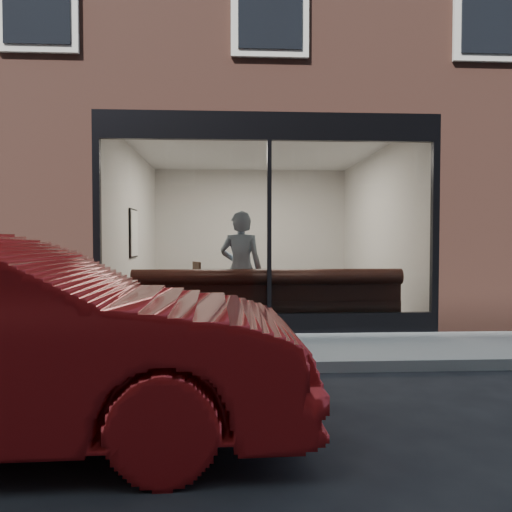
{
  "coord_description": "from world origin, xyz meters",
  "views": [
    {
      "loc": [
        -0.59,
        -5.14,
        1.39
      ],
      "look_at": [
        -0.17,
        2.4,
        1.12
      ],
      "focal_mm": 35.0,
      "sensor_mm": 36.0,
      "label": 1
    }
  ],
  "objects": [
    {
      "name": "cafe_floor",
      "position": [
        0.0,
        5.0,
        0.02
      ],
      "size": [
        6.0,
        6.0,
        0.0
      ],
      "primitive_type": "plane",
      "color": "#2D2D30",
      "rests_on": "ground"
    },
    {
      "name": "cafe_ceiling",
      "position": [
        0.0,
        5.0,
        3.19
      ],
      "size": [
        6.0,
        6.0,
        0.0
      ],
      "primitive_type": "plane",
      "rotation": [
        3.14,
        0.0,
        0.0
      ],
      "color": "white",
      "rests_on": "host_building_upper"
    },
    {
      "name": "storefront_header",
      "position": [
        0.0,
        2.05,
        3.0
      ],
      "size": [
        5.0,
        0.1,
        0.4
      ],
      "primitive_type": "cube",
      "color": "black",
      "rests_on": "host_building_upper"
    },
    {
      "name": "ground",
      "position": [
        0.0,
        0.0,
        0.0
      ],
      "size": [
        120.0,
        120.0,
        0.0
      ],
      "primitive_type": "plane",
      "color": "black",
      "rests_on": "ground"
    },
    {
      "name": "host_building_pier_left",
      "position": [
        -3.75,
        8.0,
        1.6
      ],
      "size": [
        2.5,
        12.0,
        3.2
      ],
      "primitive_type": "cube",
      "color": "brown",
      "rests_on": "ground"
    },
    {
      "name": "cafe_chair_left",
      "position": [
        -1.37,
        4.23,
        0.24
      ],
      "size": [
        0.49,
        0.49,
        0.04
      ],
      "primitive_type": "cube",
      "rotation": [
        0.0,
        0.0,
        3.53
      ],
      "color": "black",
      "rests_on": "cafe_floor"
    },
    {
      "name": "cafe_table_left",
      "position": [
        -0.87,
        3.0,
        0.74
      ],
      "size": [
        0.79,
        0.79,
        0.04
      ],
      "primitive_type": "cube",
      "rotation": [
        0.0,
        0.0,
        0.19
      ],
      "color": "black",
      "rests_on": "cafe_floor"
    },
    {
      "name": "storefront_mullion",
      "position": [
        0.0,
        2.05,
        1.55
      ],
      "size": [
        0.06,
        0.1,
        2.5
      ],
      "primitive_type": "cube",
      "color": "black",
      "rests_on": "storefront_kick"
    },
    {
      "name": "storefront_glass",
      "position": [
        0.0,
        2.02,
        1.55
      ],
      "size": [
        4.8,
        0.0,
        4.8
      ],
      "primitive_type": "plane",
      "rotation": [
        1.57,
        0.0,
        0.0
      ],
      "color": "white",
      "rests_on": "storefront_kick"
    },
    {
      "name": "cafe_table_right",
      "position": [
        1.64,
        3.11,
        0.74
      ],
      "size": [
        0.67,
        0.67,
        0.03
      ],
      "primitive_type": "cube",
      "rotation": [
        0.0,
        0.0,
        -0.27
      ],
      "color": "black",
      "rests_on": "cafe_floor"
    },
    {
      "name": "storefront_kick",
      "position": [
        0.0,
        2.05,
        0.15
      ],
      "size": [
        5.0,
        0.1,
        0.3
      ],
      "primitive_type": "cube",
      "color": "black",
      "rests_on": "ground"
    },
    {
      "name": "wall_poster",
      "position": [
        -2.45,
        4.84,
        1.5
      ],
      "size": [
        0.02,
        0.67,
        0.9
      ],
      "primitive_type": "cube",
      "color": "white",
      "rests_on": "cafe_wall_left"
    },
    {
      "name": "banquette",
      "position": [
        0.0,
        2.45,
        0.23
      ],
      "size": [
        4.0,
        0.55,
        0.45
      ],
      "primitive_type": "cube",
      "color": "#3A1B15",
      "rests_on": "cafe_floor"
    },
    {
      "name": "host_building_pier_right",
      "position": [
        3.75,
        8.0,
        1.6
      ],
      "size": [
        2.5,
        12.0,
        3.2
      ],
      "primitive_type": "cube",
      "color": "brown",
      "rests_on": "ground"
    },
    {
      "name": "cafe_wall_back",
      "position": [
        0.0,
        7.99,
        1.6
      ],
      "size": [
        5.0,
        0.0,
        5.0
      ],
      "primitive_type": "plane",
      "rotation": [
        1.57,
        0.0,
        0.0
      ],
      "color": "silver",
      "rests_on": "ground"
    },
    {
      "name": "person",
      "position": [
        -0.39,
        2.63,
        0.91
      ],
      "size": [
        0.74,
        0.56,
        1.82
      ],
      "primitive_type": "imported",
      "rotation": [
        0.0,
        0.0,
        2.93
      ],
      "color": "#8DA8BE",
      "rests_on": "cafe_floor"
    },
    {
      "name": "cafe_wall_left",
      "position": [
        -2.49,
        5.0,
        1.6
      ],
      "size": [
        0.0,
        6.0,
        6.0
      ],
      "primitive_type": "plane",
      "rotation": [
        1.57,
        0.0,
        1.57
      ],
      "color": "silver",
      "rests_on": "ground"
    },
    {
      "name": "kerb_near",
      "position": [
        0.0,
        -0.05,
        0.06
      ],
      "size": [
        40.0,
        0.1,
        0.12
      ],
      "primitive_type": "cube",
      "color": "gray",
      "rests_on": "ground"
    },
    {
      "name": "host_building_backfill",
      "position": [
        0.0,
        11.0,
        1.6
      ],
      "size": [
        5.0,
        6.0,
        3.2
      ],
      "primitive_type": "cube",
      "color": "brown",
      "rests_on": "ground"
    },
    {
      "name": "cafe_wall_right",
      "position": [
        2.49,
        5.0,
        1.6
      ],
      "size": [
        0.0,
        6.0,
        6.0
      ],
      "primitive_type": "plane",
      "rotation": [
        1.57,
        0.0,
        -1.57
      ],
      "color": "silver",
      "rests_on": "ground"
    },
    {
      "name": "sidewalk_near",
      "position": [
        0.0,
        1.0,
        0.01
      ],
      "size": [
        40.0,
        2.0,
        0.01
      ],
      "primitive_type": "cube",
      "color": "gray",
      "rests_on": "ground"
    }
  ]
}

